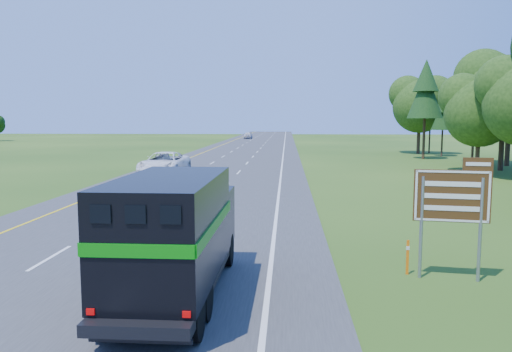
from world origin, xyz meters
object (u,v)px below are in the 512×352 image
at_px(exit_sign, 453,201).
at_px(horse_truck, 176,232).
at_px(white_suv, 164,164).
at_px(far_car, 248,135).

bearing_deg(exit_sign, horse_truck, -156.15).
xyz_separation_m(horse_truck, white_suv, (-7.24, 27.97, -0.77)).
bearing_deg(white_suv, horse_truck, -73.17).
bearing_deg(far_car, white_suv, -89.09).
relative_size(horse_truck, exit_sign, 2.04).
height_order(far_car, exit_sign, exit_sign).
distance_m(horse_truck, far_car, 105.13).
height_order(horse_truck, white_suv, horse_truck).
bearing_deg(far_car, exit_sign, -80.75).
distance_m(horse_truck, exit_sign, 7.82).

